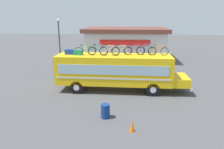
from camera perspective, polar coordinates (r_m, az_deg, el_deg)
ground_plane at (r=18.24m, az=0.45°, el=-4.24°), size 120.00×120.00×0.00m
bus at (r=17.69m, az=1.16°, el=1.29°), size 11.09×2.63×3.07m
luggage_bag_1 at (r=18.20m, az=-11.59°, el=6.08°), size 0.72×0.37×0.42m
luggage_bag_2 at (r=17.78m, az=-9.25°, el=5.96°), size 0.71×0.46×0.42m
rooftop_bicycle_1 at (r=17.54m, az=-7.34°, el=6.45°), size 1.72×0.44×0.89m
rooftop_bicycle_2 at (r=17.68m, az=-3.89°, el=6.64°), size 1.66×0.44×0.91m
rooftop_bicycle_3 at (r=17.15m, az=-0.70°, el=6.43°), size 1.67×0.44×0.94m
rooftop_bicycle_4 at (r=17.59m, az=2.67°, el=6.58°), size 1.64×0.44×0.88m
rooftop_bicycle_5 at (r=17.67m, az=6.17°, el=6.60°), size 1.77×0.44×0.92m
rooftop_bicycle_6 at (r=17.75m, az=9.36°, el=6.54°), size 1.73×0.44×0.94m
rooftop_bicycle_7 at (r=17.80m, az=12.48°, el=6.33°), size 1.69×0.44×0.88m
roadside_building at (r=31.39m, az=3.75°, el=8.47°), size 11.68×8.49×4.60m
trash_bin at (r=13.29m, az=-1.84°, el=-9.96°), size 0.57×0.57×0.90m
traffic_cone at (r=11.93m, az=5.51°, el=-13.93°), size 0.30×0.30×0.62m
street_lamp at (r=24.30m, az=-14.15°, el=8.45°), size 0.29×0.29×5.96m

